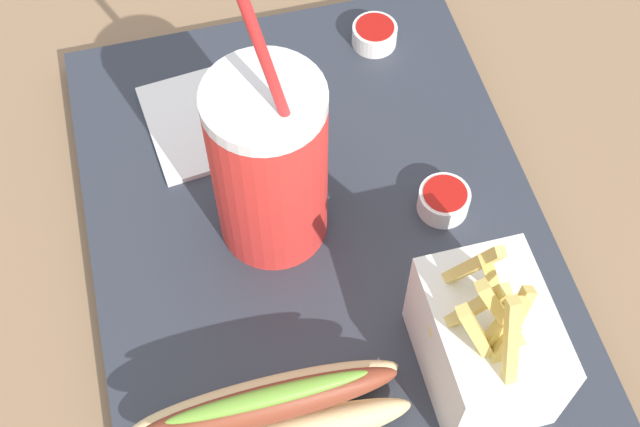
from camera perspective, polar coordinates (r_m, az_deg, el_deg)
ground_plane at (r=0.67m, az=0.00°, el=-2.69°), size 2.40×2.40×0.02m
food_tray at (r=0.65m, az=0.00°, el=-1.84°), size 0.46×0.34×0.02m
soda_cup at (r=0.59m, az=-3.39°, el=3.18°), size 0.08×0.08×0.25m
fries_basket at (r=0.57m, az=10.94°, el=-8.36°), size 0.10×0.08×0.15m
hot_dog_1 at (r=0.56m, az=-3.29°, el=-13.21°), size 0.06×0.18×0.06m
ketchup_cup_1 at (r=0.65m, az=8.27°, el=0.82°), size 0.04×0.04×0.02m
ketchup_cup_2 at (r=0.76m, az=3.65°, el=11.83°), size 0.04×0.04×0.02m
napkin_stack at (r=0.71m, az=-6.57°, el=6.48°), size 0.11×0.13×0.01m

